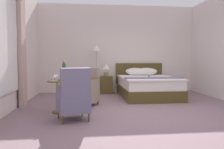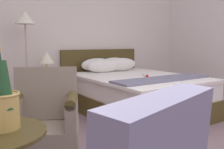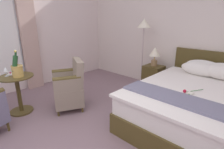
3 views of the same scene
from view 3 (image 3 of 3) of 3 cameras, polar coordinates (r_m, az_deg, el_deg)
The scene contains 11 objects.
wall_headboard_side at distance 4.20m, azimuth 22.91°, elevation 15.08°, with size 5.58×0.12×3.05m.
bed at distance 3.15m, azimuth 25.59°, elevation -8.00°, with size 1.66×2.26×1.02m.
nightstand at distance 4.23m, azimuth 13.22°, elevation -1.05°, with size 0.44×0.37×0.58m.
bedside_lamp at distance 4.09m, azimuth 13.78°, elevation 6.57°, with size 0.24×0.24×0.43m.
floor_lamp_brass at distance 4.18m, azimuth 10.29°, elevation 13.27°, with size 0.30×0.30×1.62m.
side_table_round at distance 3.51m, azimuth -28.21°, elevation -5.10°, with size 0.57×0.57×0.69m.
champagne_bucket at distance 3.33m, azimuth -28.61°, elevation 1.58°, with size 0.19×0.19×0.45m.
wine_glass_near_bucket at distance 3.51m, azimuth -28.19°, elevation 1.87°, with size 0.07×0.07×0.15m.
wine_glass_near_edge at distance 3.47m, azimuth -31.40°, elevation 1.39°, with size 0.08×0.08×0.16m.
snack_plate at distance 3.56m, azimuth -29.88°, elevation 0.22°, with size 0.15×0.15×0.04m.
armchair_by_window at distance 3.34m, azimuth -13.62°, elevation -4.18°, with size 0.75×0.73×0.93m.
Camera 3 is at (1.51, -0.68, 1.63)m, focal length 28.00 mm.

